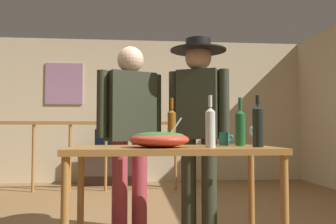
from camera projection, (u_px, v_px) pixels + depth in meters
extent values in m
cube|color=beige|center=(143.00, 110.00, 6.69)|extent=(5.95, 0.10, 2.56)
cube|color=#A6779A|center=(64.00, 84.00, 6.52)|extent=(0.65, 0.03, 0.73)
cylinder|color=#9E6B33|center=(33.00, 158.00, 5.45)|extent=(0.04, 0.04, 1.00)
cylinder|color=#9E6B33|center=(70.00, 158.00, 5.50)|extent=(0.04, 0.04, 1.00)
cylinder|color=#9E6B33|center=(106.00, 158.00, 5.55)|extent=(0.04, 0.04, 1.00)
cylinder|color=#9E6B33|center=(141.00, 157.00, 5.60)|extent=(0.04, 0.04, 1.00)
cylinder|color=#9E6B33|center=(176.00, 157.00, 5.65)|extent=(0.04, 0.04, 1.00)
cylinder|color=#9E6B33|center=(210.00, 157.00, 5.70)|extent=(0.04, 0.04, 1.00)
cube|color=#9E6B33|center=(88.00, 123.00, 5.55)|extent=(3.81, 0.07, 0.05)
cube|color=#9E6B33|center=(210.00, 154.00, 5.70)|extent=(0.10, 0.10, 1.10)
cube|color=#38281E|center=(110.00, 168.00, 6.23)|extent=(0.90, 0.40, 0.54)
cube|color=black|center=(110.00, 152.00, 6.24)|extent=(0.20, 0.12, 0.02)
cylinder|color=black|center=(110.00, 149.00, 6.25)|extent=(0.03, 0.03, 0.08)
cube|color=black|center=(110.00, 138.00, 6.23)|extent=(0.50, 0.06, 0.30)
cube|color=black|center=(110.00, 138.00, 6.20)|extent=(0.46, 0.01, 0.27)
cube|color=#9E6B33|center=(172.00, 150.00, 2.51)|extent=(1.40, 0.72, 0.04)
cylinder|color=#9E6B33|center=(65.00, 222.00, 2.11)|extent=(0.05, 0.05, 0.75)
cylinder|color=#9E6B33|center=(285.00, 217.00, 2.24)|extent=(0.05, 0.05, 0.75)
cylinder|color=#9E6B33|center=(81.00, 201.00, 2.75)|extent=(0.05, 0.05, 0.75)
cylinder|color=#9E6B33|center=(251.00, 198.00, 2.87)|extent=(0.05, 0.05, 0.75)
ellipsoid|color=#CC3D2D|center=(159.00, 140.00, 2.40)|extent=(0.39, 0.39, 0.10)
ellipsoid|color=#38702D|center=(159.00, 135.00, 2.40)|extent=(0.32, 0.32, 0.05)
cylinder|color=silver|center=(171.00, 133.00, 2.41)|extent=(0.15, 0.01, 0.20)
cylinder|color=silver|center=(254.00, 145.00, 2.69)|extent=(0.06, 0.06, 0.01)
cylinder|color=silver|center=(254.00, 140.00, 2.69)|extent=(0.01, 0.01, 0.07)
ellipsoid|color=silver|center=(254.00, 131.00, 2.70)|extent=(0.07, 0.07, 0.08)
cylinder|color=#1E5628|center=(240.00, 130.00, 2.67)|extent=(0.07, 0.07, 0.23)
cone|color=#1E5628|center=(240.00, 112.00, 2.67)|extent=(0.07, 0.07, 0.03)
cylinder|color=#1E5628|center=(240.00, 103.00, 2.68)|extent=(0.03, 0.03, 0.09)
cylinder|color=brown|center=(172.00, 129.00, 2.81)|extent=(0.06, 0.06, 0.25)
cone|color=brown|center=(172.00, 111.00, 2.82)|extent=(0.06, 0.06, 0.03)
cylinder|color=brown|center=(172.00, 104.00, 2.82)|extent=(0.02, 0.02, 0.09)
cylinder|color=silver|center=(210.00, 130.00, 2.36)|extent=(0.06, 0.06, 0.23)
cone|color=silver|center=(210.00, 109.00, 2.36)|extent=(0.06, 0.06, 0.03)
cylinder|color=silver|center=(210.00, 101.00, 2.37)|extent=(0.02, 0.02, 0.08)
cylinder|color=black|center=(258.00, 128.00, 2.44)|extent=(0.07, 0.07, 0.25)
cone|color=black|center=(258.00, 107.00, 2.45)|extent=(0.07, 0.07, 0.03)
cylinder|color=black|center=(258.00, 100.00, 2.45)|extent=(0.03, 0.03, 0.06)
cylinder|color=teal|center=(224.00, 139.00, 2.75)|extent=(0.07, 0.07, 0.10)
torus|color=teal|center=(231.00, 138.00, 2.76)|extent=(0.05, 0.01, 0.05)
cylinder|color=#9E3842|center=(139.00, 189.00, 3.12)|extent=(0.13, 0.13, 0.82)
cylinder|color=#9E3842|center=(120.00, 191.00, 3.03)|extent=(0.13, 0.13, 0.82)
cube|color=#2D3323|center=(130.00, 107.00, 3.11)|extent=(0.45, 0.36, 0.58)
cylinder|color=#2D3323|center=(156.00, 106.00, 3.23)|extent=(0.09, 0.09, 0.55)
cylinder|color=#2D3323|center=(102.00, 104.00, 2.99)|extent=(0.09, 0.09, 0.55)
sphere|color=beige|center=(130.00, 60.00, 3.13)|extent=(0.23, 0.23, 0.23)
cylinder|color=#2D3323|center=(209.00, 188.00, 3.10)|extent=(0.13, 0.13, 0.83)
cylinder|color=#2D3323|center=(189.00, 187.00, 3.16)|extent=(0.13, 0.13, 0.83)
cube|color=#2D3323|center=(198.00, 105.00, 3.17)|extent=(0.40, 0.34, 0.59)
cylinder|color=#2D3323|center=(224.00, 102.00, 3.10)|extent=(0.09, 0.09, 0.56)
cylinder|color=#2D3323|center=(174.00, 104.00, 3.24)|extent=(0.09, 0.09, 0.56)
sphere|color=tan|center=(198.00, 58.00, 3.19)|extent=(0.23, 0.23, 0.23)
cylinder|color=black|center=(198.00, 50.00, 3.19)|extent=(0.49, 0.49, 0.01)
cylinder|color=black|center=(198.00, 45.00, 3.19)|extent=(0.22, 0.22, 0.10)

